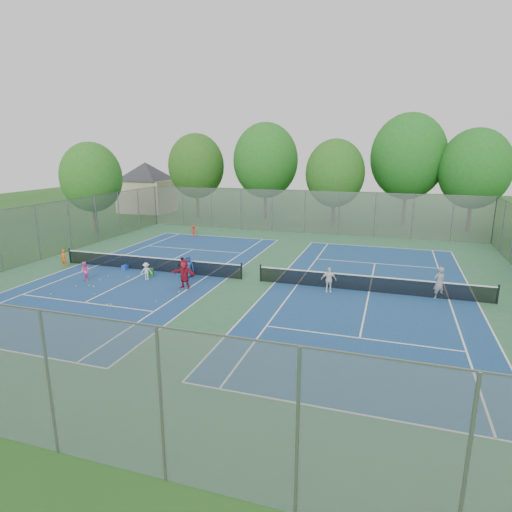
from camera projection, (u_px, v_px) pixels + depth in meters
The scene contains 39 objects.
ground at pixel (251, 280), 26.04m from camera, with size 120.00×120.00×0.00m, color #214F18.
court_pad at pixel (251, 280), 26.04m from camera, with size 32.00×32.00×0.01m, color #2F643F.
court_left at pixel (150, 270), 28.13m from camera, with size 10.97×23.77×0.01m, color navy.
court_right at pixel (369, 292), 23.95m from camera, with size 10.97×23.77×0.01m, color navy.
net_left at pixel (150, 264), 28.02m from camera, with size 12.87×0.10×0.91m, color black.
net_right at pixel (370, 284), 23.84m from camera, with size 12.87×0.10×0.91m, color black.
fence_north at pixel (305, 212), 40.33m from camera, with size 32.00×0.10×4.00m, color gray.
fence_south at pixel (49, 384), 10.79m from camera, with size 32.00×0.10×4.00m, color gray.
fence_west at pixel (38, 233), 30.33m from camera, with size 32.00×0.10×4.00m, color gray.
house at pixel (146, 178), 53.74m from camera, with size 11.03×11.03×7.30m.
tree_nw at pixel (196, 166), 49.10m from camera, with size 6.40×6.40×9.58m.
tree_nl at pixel (266, 161), 47.48m from camera, with size 7.20×7.20×10.69m.
tree_nc at pixel (335, 173), 43.53m from camera, with size 6.00×6.00×8.85m.
tree_nr at pixel (408, 157), 43.81m from camera, with size 7.60×7.60×11.42m.
tree_ne at pixel (475, 169), 40.43m from camera, with size 6.60×6.60×9.77m.
tree_side_w at pixel (91, 177), 39.67m from camera, with size 5.60×5.60×8.47m.
ball_crate at pixel (125, 268), 28.33m from camera, with size 0.35×0.35×0.30m, color #1943BC.
ball_hopper at pixel (151, 273), 26.73m from camera, with size 0.28×0.28×0.54m, color #238225.
student_a at pixel (64, 258), 28.84m from camera, with size 0.45×0.29×1.22m, color #E15C15.
student_b at pixel (85, 271), 25.82m from camera, with size 0.58×0.45×1.19m, color pink.
student_c at pixel (146, 271), 26.04m from camera, with size 0.70×0.40×1.09m, color silver.
student_d at pixel (182, 267), 26.62m from camera, with size 0.74×0.31×1.27m, color black.
student_e at pixel (188, 267), 26.48m from camera, with size 0.69×0.45×1.41m, color navy.
student_f at pixel (184, 274), 24.36m from camera, with size 1.59×0.51×1.71m, color maroon.
child_far_baseline at pixel (194, 231), 38.65m from camera, with size 0.71×0.41×1.10m, color red.
instructor at pixel (439, 283), 22.68m from camera, with size 0.64×0.42×1.76m, color gray.
teen_court_b at pixel (329, 280), 23.79m from camera, with size 0.84×0.35×1.43m, color white.
tennis_ball_0 at pixel (179, 292), 23.79m from camera, with size 0.07×0.07×0.07m, color yellow.
tennis_ball_1 at pixel (94, 294), 23.46m from camera, with size 0.07×0.07×0.07m, color #B8DC33.
tennis_ball_2 at pixel (76, 286), 24.79m from camera, with size 0.07×0.07×0.07m, color yellow.
tennis_ball_3 at pixel (108, 276), 26.86m from camera, with size 0.07×0.07×0.07m, color gold.
tennis_ball_4 at pixel (89, 286), 24.91m from camera, with size 0.07×0.07×0.07m, color #CEF438.
tennis_ball_5 at pixel (111, 305), 21.88m from camera, with size 0.07×0.07×0.07m, color #D4E735.
tennis_ball_6 at pixel (107, 305), 21.86m from camera, with size 0.07×0.07×0.07m, color #ECF238.
tennis_ball_7 at pixel (100, 280), 25.96m from camera, with size 0.07×0.07×0.07m, color #D5F438.
tennis_ball_8 at pixel (156, 302), 22.29m from camera, with size 0.07×0.07×0.07m, color #A9CF30.
tennis_ball_9 at pixel (94, 287), 24.75m from camera, with size 0.07×0.07×0.07m, color #E9F539.
tennis_ball_10 at pixel (51, 294), 23.46m from camera, with size 0.07×0.07×0.07m, color yellow.
tennis_ball_11 at pixel (128, 277), 26.60m from camera, with size 0.07×0.07×0.07m, color #ECF539.
Camera 1 is at (7.95, -23.60, 7.76)m, focal length 30.00 mm.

